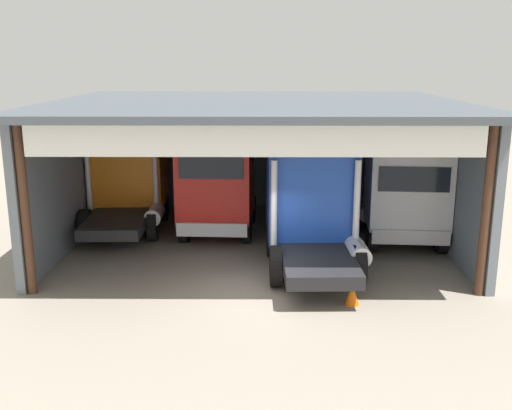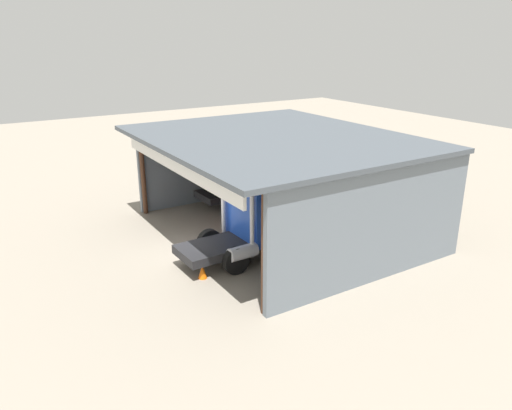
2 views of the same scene
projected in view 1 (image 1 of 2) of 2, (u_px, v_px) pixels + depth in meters
The scene contains 9 objects.
ground_plane at pixel (255, 296), 15.34m from camera, with size 80.00×80.00×0.00m, color gray.
workshop_shed at pixel (257, 140), 19.99m from camera, with size 12.79×10.92×4.71m.
truck_orange_yard_outside at pixel (128, 181), 21.21m from camera, with size 2.83×5.23×3.35m.
truck_red_left_bay at pixel (217, 180), 20.09m from camera, with size 2.62×5.09×3.73m.
truck_blue_center_bay at pixel (312, 207), 17.24m from camera, with size 2.78×5.13×3.43m.
truck_white_center_right_bay at pixel (404, 193), 19.09m from camera, with size 2.73×4.61×3.53m.
oil_drum at pixel (386, 202), 23.47m from camera, with size 0.58×0.58×0.92m, color gold.
tool_cart at pixel (243, 199), 23.85m from camera, with size 0.90×0.60×1.00m, color red.
traffic_cone at pixel (352, 294), 14.73m from camera, with size 0.36×0.36×0.56m, color orange.
Camera 1 is at (0.16, -14.32, 5.97)m, focal length 41.47 mm.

